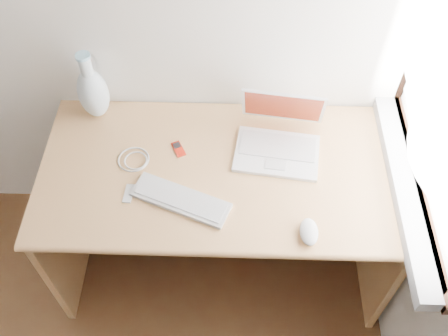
{
  "coord_description": "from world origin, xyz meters",
  "views": [
    {
      "loc": [
        1.03,
        0.19,
        2.35
      ],
      "look_at": [
        1.0,
        1.35,
        0.81
      ],
      "focal_mm": 40.0,
      "sensor_mm": 36.0,
      "label": 1
    }
  ],
  "objects_px": {
    "laptop": "(277,138)",
    "vase": "(93,92)",
    "desk": "(222,184)",
    "external_keyboard": "(181,200)"
  },
  "relations": [
    {
      "from": "laptop",
      "to": "vase",
      "type": "distance_m",
      "value": 0.78
    },
    {
      "from": "laptop",
      "to": "vase",
      "type": "relative_size",
      "value": 1.12
    },
    {
      "from": "desk",
      "to": "laptop",
      "type": "xyz_separation_m",
      "value": [
        0.22,
        0.04,
        0.27
      ]
    },
    {
      "from": "laptop",
      "to": "external_keyboard",
      "type": "relative_size",
      "value": 0.92
    },
    {
      "from": "laptop",
      "to": "vase",
      "type": "height_order",
      "value": "vase"
    },
    {
      "from": "laptop",
      "to": "external_keyboard",
      "type": "bearing_deg",
      "value": -135.15
    },
    {
      "from": "desk",
      "to": "external_keyboard",
      "type": "xyz_separation_m",
      "value": [
        -0.15,
        -0.24,
        0.23
      ]
    },
    {
      "from": "desk",
      "to": "vase",
      "type": "relative_size",
      "value": 4.47
    },
    {
      "from": "external_keyboard",
      "to": "vase",
      "type": "height_order",
      "value": "vase"
    },
    {
      "from": "external_keyboard",
      "to": "vase",
      "type": "distance_m",
      "value": 0.6
    }
  ]
}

